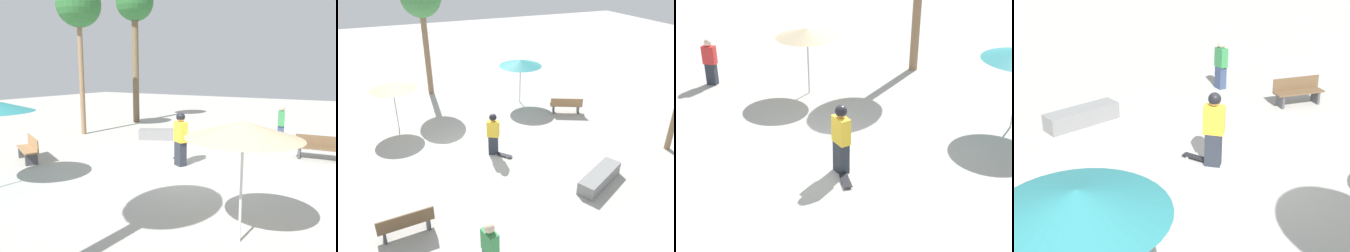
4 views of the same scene
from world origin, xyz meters
The scene contains 7 objects.
ground_plane centered at (0.00, 0.00, 0.00)m, with size 60.00×60.00×0.00m, color #B2AFA8.
skater_main centered at (-0.54, 0.39, 0.96)m, with size 0.54×0.46×1.79m.
skateboard centered at (-0.81, 0.71, 0.06)m, with size 0.68×0.73×0.07m.
concrete_ledge centered at (-3.30, 3.71, 0.24)m, with size 2.17×1.49×0.48m.
bench_far centered at (3.32, 3.54, 0.43)m, with size 1.62×0.53×0.85m.
shade_umbrella_teal centered at (-3.77, -4.03, 2.22)m, with size 2.24×2.24×2.39m.
bystander_watching centered at (1.55, 5.70, 0.83)m, with size 0.35×0.50×1.66m.
Camera 4 is at (-3.84, -8.82, 5.15)m, focal length 50.00 mm.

